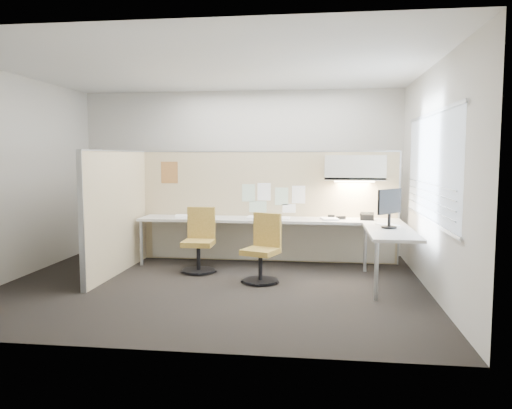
# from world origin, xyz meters

# --- Properties ---
(floor) EXTENTS (5.50, 4.50, 0.01)m
(floor) POSITION_xyz_m (0.00, 0.00, -0.01)
(floor) COLOR black
(floor) RESTS_ON ground
(ceiling) EXTENTS (5.50, 4.50, 0.01)m
(ceiling) POSITION_xyz_m (0.00, 0.00, 2.80)
(ceiling) COLOR white
(ceiling) RESTS_ON wall_back
(wall_back) EXTENTS (5.50, 0.02, 2.80)m
(wall_back) POSITION_xyz_m (0.00, 2.25, 1.40)
(wall_back) COLOR beige
(wall_back) RESTS_ON ground
(wall_front) EXTENTS (5.50, 0.02, 2.80)m
(wall_front) POSITION_xyz_m (0.00, -2.25, 1.40)
(wall_front) COLOR beige
(wall_front) RESTS_ON ground
(wall_left) EXTENTS (0.02, 4.50, 2.80)m
(wall_left) POSITION_xyz_m (-2.75, 0.00, 1.40)
(wall_left) COLOR beige
(wall_left) RESTS_ON ground
(wall_right) EXTENTS (0.02, 4.50, 2.80)m
(wall_right) POSITION_xyz_m (2.75, 0.00, 1.40)
(wall_right) COLOR beige
(wall_right) RESTS_ON ground
(window_pane) EXTENTS (0.01, 2.80, 1.30)m
(window_pane) POSITION_xyz_m (2.73, 0.00, 1.55)
(window_pane) COLOR #A6B1C1
(window_pane) RESTS_ON wall_right
(partition_back) EXTENTS (4.10, 0.06, 1.75)m
(partition_back) POSITION_xyz_m (0.55, 1.60, 0.88)
(partition_back) COLOR tan
(partition_back) RESTS_ON floor
(partition_left) EXTENTS (0.06, 2.20, 1.75)m
(partition_left) POSITION_xyz_m (-1.50, 0.50, 0.88)
(partition_left) COLOR tan
(partition_left) RESTS_ON floor
(desk) EXTENTS (4.00, 2.07, 0.73)m
(desk) POSITION_xyz_m (0.93, 1.13, 0.60)
(desk) COLOR beige
(desk) RESTS_ON floor
(overhead_bin) EXTENTS (0.90, 0.36, 0.38)m
(overhead_bin) POSITION_xyz_m (1.90, 1.39, 1.51)
(overhead_bin) COLOR beige
(overhead_bin) RESTS_ON partition_back
(task_light_strip) EXTENTS (0.60, 0.06, 0.02)m
(task_light_strip) POSITION_xyz_m (1.90, 1.39, 1.30)
(task_light_strip) COLOR #FFEABF
(task_light_strip) RESTS_ON overhead_bin
(pinned_papers) EXTENTS (1.01, 0.00, 0.47)m
(pinned_papers) POSITION_xyz_m (0.63, 1.57, 1.03)
(pinned_papers) COLOR #8CBF8C
(pinned_papers) RESTS_ON partition_back
(poster) EXTENTS (0.28, 0.00, 0.35)m
(poster) POSITION_xyz_m (-1.05, 1.57, 1.42)
(poster) COLOR orange
(poster) RESTS_ON partition_back
(chair_left) EXTENTS (0.49, 0.49, 0.92)m
(chair_left) POSITION_xyz_m (-0.36, 0.73, 0.43)
(chair_left) COLOR black
(chair_left) RESTS_ON floor
(chair_right) EXTENTS (0.54, 0.56, 0.90)m
(chair_right) POSITION_xyz_m (0.63, 0.25, 0.42)
(chair_right) COLOR black
(chair_right) RESTS_ON floor
(monitor) EXTENTS (0.35, 0.39, 0.52)m
(monitor) POSITION_xyz_m (2.30, 0.43, 1.03)
(monitor) COLOR black
(monitor) RESTS_ON desk
(phone) EXTENTS (0.23, 0.21, 0.12)m
(phone) POSITION_xyz_m (2.09, 1.29, 0.78)
(phone) COLOR black
(phone) RESTS_ON desk
(stapler) EXTENTS (0.15, 0.08, 0.05)m
(stapler) POSITION_xyz_m (1.71, 1.31, 0.76)
(stapler) COLOR black
(stapler) RESTS_ON desk
(tape_dispenser) EXTENTS (0.11, 0.07, 0.06)m
(tape_dispenser) POSITION_xyz_m (1.56, 1.36, 0.76)
(tape_dispenser) COLOR black
(tape_dispenser) RESTS_ON desk
(coat_hook) EXTENTS (0.18, 0.47, 1.41)m
(coat_hook) POSITION_xyz_m (-1.58, -0.11, 1.41)
(coat_hook) COLOR silver
(coat_hook) RESTS_ON partition_left
(paper_stack_0) EXTENTS (0.29, 0.35, 0.03)m
(paper_stack_0) POSITION_xyz_m (-0.75, 1.25, 0.75)
(paper_stack_0) COLOR white
(paper_stack_0) RESTS_ON desk
(paper_stack_1) EXTENTS (0.24, 0.30, 0.02)m
(paper_stack_1) POSITION_xyz_m (-0.44, 1.24, 0.74)
(paper_stack_1) COLOR white
(paper_stack_1) RESTS_ON desk
(paper_stack_2) EXTENTS (0.23, 0.30, 0.04)m
(paper_stack_2) POSITION_xyz_m (0.40, 1.19, 0.75)
(paper_stack_2) COLOR white
(paper_stack_2) RESTS_ON desk
(paper_stack_3) EXTENTS (0.24, 0.31, 0.01)m
(paper_stack_3) POSITION_xyz_m (0.81, 1.30, 0.74)
(paper_stack_3) COLOR white
(paper_stack_3) RESTS_ON desk
(paper_stack_4) EXTENTS (0.29, 0.34, 0.03)m
(paper_stack_4) POSITION_xyz_m (1.53, 1.23, 0.74)
(paper_stack_4) COLOR white
(paper_stack_4) RESTS_ON desk
(paper_stack_5) EXTENTS (0.33, 0.36, 0.02)m
(paper_stack_5) POSITION_xyz_m (2.32, 0.69, 0.74)
(paper_stack_5) COLOR white
(paper_stack_5) RESTS_ON desk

